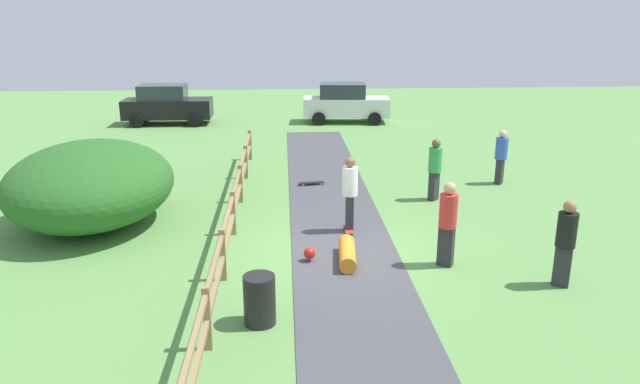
{
  "coord_description": "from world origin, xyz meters",
  "views": [
    {
      "loc": [
        -1.32,
        -12.28,
        5.2
      ],
      "look_at": [
        -0.47,
        1.44,
        1.0
      ],
      "focal_mm": 32.88,
      "sensor_mm": 36.0,
      "label": 1
    }
  ],
  "objects_px": {
    "skater_riding": "(350,190)",
    "parked_car_black": "(167,105)",
    "skateboard_loose": "(311,183)",
    "bystander_black": "(566,239)",
    "bush_large": "(91,184)",
    "bystander_red": "(448,220)",
    "bystander_blue": "(501,154)",
    "trash_bin": "(260,300)",
    "bystander_green": "(435,167)",
    "skater_fallen": "(344,253)",
    "parked_car_white": "(345,103)"
  },
  "relations": [
    {
      "from": "skater_riding",
      "to": "parked_car_black",
      "type": "height_order",
      "value": "parked_car_black"
    },
    {
      "from": "skateboard_loose",
      "to": "bystander_black",
      "type": "xyz_separation_m",
      "value": [
        4.62,
        -7.4,
        0.9
      ]
    },
    {
      "from": "skateboard_loose",
      "to": "bush_large",
      "type": "bearing_deg",
      "value": -151.39
    },
    {
      "from": "skater_riding",
      "to": "skateboard_loose",
      "type": "height_order",
      "value": "skater_riding"
    },
    {
      "from": "bystander_red",
      "to": "bystander_blue",
      "type": "bearing_deg",
      "value": 61.05
    },
    {
      "from": "skateboard_loose",
      "to": "bystander_blue",
      "type": "height_order",
      "value": "bystander_blue"
    },
    {
      "from": "skateboard_loose",
      "to": "bystander_red",
      "type": "relative_size",
      "value": 0.44
    },
    {
      "from": "skater_riding",
      "to": "bystander_blue",
      "type": "height_order",
      "value": "skater_riding"
    },
    {
      "from": "skater_riding",
      "to": "bystander_black",
      "type": "bearing_deg",
      "value": -40.02
    },
    {
      "from": "trash_bin",
      "to": "bystander_green",
      "type": "relative_size",
      "value": 0.5
    },
    {
      "from": "bystander_blue",
      "to": "parked_car_black",
      "type": "height_order",
      "value": "parked_car_black"
    },
    {
      "from": "skater_riding",
      "to": "bystander_green",
      "type": "height_order",
      "value": "skater_riding"
    },
    {
      "from": "bush_large",
      "to": "trash_bin",
      "type": "height_order",
      "value": "bush_large"
    },
    {
      "from": "bystander_green",
      "to": "trash_bin",
      "type": "bearing_deg",
      "value": -124.97
    },
    {
      "from": "bush_large",
      "to": "bystander_blue",
      "type": "relative_size",
      "value": 2.85
    },
    {
      "from": "bystander_black",
      "to": "parked_car_black",
      "type": "xyz_separation_m",
      "value": [
        -11.13,
        18.51,
        -0.02
      ]
    },
    {
      "from": "skater_fallen",
      "to": "bystander_green",
      "type": "distance_m",
      "value": 5.32
    },
    {
      "from": "skateboard_loose",
      "to": "bystander_green",
      "type": "relative_size",
      "value": 0.46
    },
    {
      "from": "skater_fallen",
      "to": "skateboard_loose",
      "type": "distance_m",
      "value": 6.01
    },
    {
      "from": "trash_bin",
      "to": "parked_car_white",
      "type": "height_order",
      "value": "parked_car_white"
    },
    {
      "from": "bystander_blue",
      "to": "bystander_green",
      "type": "height_order",
      "value": "bystander_green"
    },
    {
      "from": "bush_large",
      "to": "parked_car_black",
      "type": "bearing_deg",
      "value": 93.08
    },
    {
      "from": "skateboard_loose",
      "to": "parked_car_white",
      "type": "relative_size",
      "value": 0.19
    },
    {
      "from": "trash_bin",
      "to": "bystander_black",
      "type": "height_order",
      "value": "bystander_black"
    },
    {
      "from": "bystander_red",
      "to": "parked_car_white",
      "type": "bearing_deg",
      "value": 91.22
    },
    {
      "from": "trash_bin",
      "to": "bystander_red",
      "type": "bearing_deg",
      "value": 29.88
    },
    {
      "from": "bush_large",
      "to": "parked_car_white",
      "type": "xyz_separation_m",
      "value": [
        7.96,
        14.25,
        -0.1
      ]
    },
    {
      "from": "skater_riding",
      "to": "bush_large",
      "type": "bearing_deg",
      "value": 171.13
    },
    {
      "from": "bystander_red",
      "to": "bystander_black",
      "type": "relative_size",
      "value": 1.05
    },
    {
      "from": "trash_bin",
      "to": "parked_car_white",
      "type": "relative_size",
      "value": 0.21
    },
    {
      "from": "bystander_black",
      "to": "bystander_blue",
      "type": "xyz_separation_m",
      "value": [
        1.35,
        7.24,
        -0.03
      ]
    },
    {
      "from": "parked_car_black",
      "to": "bystander_red",
      "type": "bearing_deg",
      "value": -62.4
    },
    {
      "from": "skater_fallen",
      "to": "parked_car_black",
      "type": "height_order",
      "value": "parked_car_black"
    },
    {
      "from": "bystander_black",
      "to": "parked_car_white",
      "type": "distance_m",
      "value": 18.67
    },
    {
      "from": "skater_riding",
      "to": "bystander_green",
      "type": "bearing_deg",
      "value": 41.93
    },
    {
      "from": "bystander_green",
      "to": "bystander_black",
      "type": "bearing_deg",
      "value": -78.61
    },
    {
      "from": "bystander_blue",
      "to": "parked_car_white",
      "type": "bearing_deg",
      "value": 108.44
    },
    {
      "from": "skateboard_loose",
      "to": "skater_riding",
      "type": "bearing_deg",
      "value": -79.78
    },
    {
      "from": "bystander_black",
      "to": "parked_car_white",
      "type": "height_order",
      "value": "parked_car_white"
    },
    {
      "from": "skater_riding",
      "to": "skateboard_loose",
      "type": "relative_size",
      "value": 2.3
    },
    {
      "from": "bystander_red",
      "to": "bystander_green",
      "type": "bearing_deg",
      "value": 79.04
    },
    {
      "from": "bystander_black",
      "to": "bystander_blue",
      "type": "bearing_deg",
      "value": 79.4
    },
    {
      "from": "trash_bin",
      "to": "parked_car_white",
      "type": "distance_m",
      "value": 19.96
    },
    {
      "from": "bush_large",
      "to": "bystander_blue",
      "type": "distance_m",
      "value": 12.09
    },
    {
      "from": "skater_fallen",
      "to": "bystander_green",
      "type": "height_order",
      "value": "bystander_green"
    },
    {
      "from": "bystander_red",
      "to": "parked_car_black",
      "type": "relative_size",
      "value": 0.44
    },
    {
      "from": "parked_car_black",
      "to": "skater_fallen",
      "type": "bearing_deg",
      "value": -67.91
    },
    {
      "from": "skateboard_loose",
      "to": "bystander_red",
      "type": "height_order",
      "value": "bystander_red"
    },
    {
      "from": "bystander_blue",
      "to": "parked_car_black",
      "type": "bearing_deg",
      "value": 137.93
    },
    {
      "from": "skater_fallen",
      "to": "bystander_black",
      "type": "bearing_deg",
      "value": -18.55
    }
  ]
}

